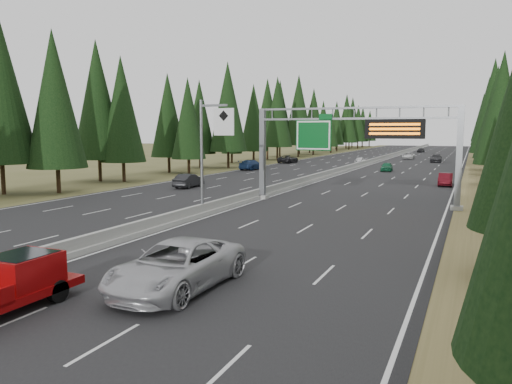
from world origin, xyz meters
TOP-DOWN VIEW (x-y plane):
  - road at (0.00, 80.00)m, footprint 32.00×260.00m
  - shoulder_right at (17.80, 80.00)m, footprint 3.60×260.00m
  - shoulder_left at (-17.80, 80.00)m, footprint 3.60×260.00m
  - median_barrier at (0.00, 80.00)m, footprint 0.70×260.00m
  - sign_gantry at (8.92, 34.88)m, footprint 16.75×0.98m
  - hov_sign_pole at (0.58, 24.97)m, footprint 2.80×0.50m
  - tree_row_right at (21.86, 80.51)m, footprint 11.92×243.55m
  - tree_row_left at (-22.13, 71.99)m, footprint 11.66×243.15m
  - silver_minivan at (7.22, 10.44)m, footprint 3.12×6.51m
  - red_pickup at (3.39, 6.44)m, footprint 1.95×5.46m
  - car_ahead_green at (5.48, 70.18)m, footprint 1.84×3.99m
  - car_ahead_dkred at (14.50, 52.65)m, footprint 1.54×4.17m
  - car_ahead_dkgrey at (10.64, 96.05)m, footprint 2.38×5.32m
  - car_ahead_white at (4.47, 105.42)m, footprint 2.28×4.88m
  - car_ahead_far at (3.61, 141.25)m, footprint 1.83×3.99m
  - car_onc_near at (-10.17, 39.97)m, footprint 1.82×4.49m
  - car_onc_blue at (-13.98, 64.77)m, footprint 2.70×5.51m
  - car_onc_white at (-1.50, 85.05)m, footprint 1.67×3.82m
  - car_onc_far at (-14.50, 82.58)m, footprint 2.78×5.35m

SIDE VIEW (x-z plane):
  - shoulder_right at x=17.80m, z-range 0.00..0.06m
  - shoulder_left at x=-17.80m, z-range 0.00..0.06m
  - road at x=0.00m, z-range 0.00..0.08m
  - median_barrier at x=0.00m, z-range -0.01..0.84m
  - car_onc_white at x=-1.50m, z-range 0.08..1.36m
  - car_ahead_far at x=3.61m, z-range 0.08..1.40m
  - car_ahead_green at x=5.48m, z-range 0.08..1.41m
  - car_ahead_white at x=4.47m, z-range 0.08..1.43m
  - car_ahead_dkred at x=14.50m, z-range 0.08..1.44m
  - car_onc_far at x=-14.50m, z-range 0.08..1.52m
  - car_onc_near at x=-10.17m, z-range 0.08..1.53m
  - car_ahead_dkgrey at x=10.64m, z-range 0.08..1.59m
  - car_onc_blue at x=-13.98m, z-range 0.08..1.62m
  - silver_minivan at x=7.22m, z-range 0.08..1.87m
  - red_pickup at x=3.39m, z-range 0.18..1.96m
  - hov_sign_pole at x=0.58m, z-range 0.72..8.72m
  - sign_gantry at x=8.92m, z-range 1.37..9.17m
  - tree_row_right at x=21.86m, z-range 0.22..18.40m
  - tree_row_left at x=-22.13m, z-range -0.17..18.82m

